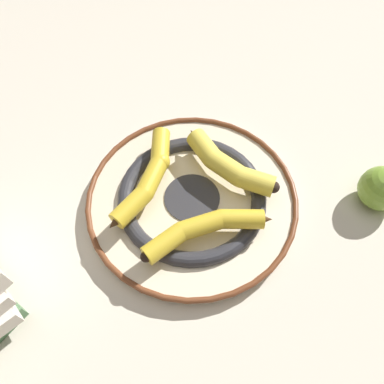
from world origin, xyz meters
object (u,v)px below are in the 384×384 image
Objects in this scene: decorative_bowl at (192,199)px; banana_a at (148,178)px; banana_b at (226,164)px; banana_c at (205,228)px; apple at (382,188)px.

banana_a is (-0.06, 0.04, 0.04)m from decorative_bowl.
banana_a is at bearing -128.39° from banana_b.
banana_c is (-0.08, -0.10, -0.00)m from banana_b.
banana_a is 0.98× the size of banana_b.
banana_c is at bearing -67.64° from banana_b.
banana_b is 0.27m from apple.
banana_c is 2.44× the size of apple.
banana_a reaches higher than decorative_bowl.
banana_c is 0.31m from apple.
decorative_bowl is 1.68× the size of banana_c.
decorative_bowl is 4.10× the size of apple.
apple reaches higher than banana_c.
banana_a is 0.14m from banana_b.
banana_a is at bearing -63.39° from banana_c.
apple reaches higher than banana_a.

